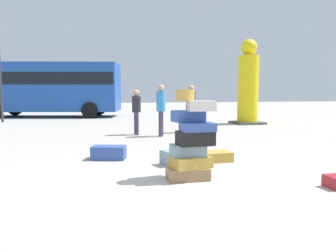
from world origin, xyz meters
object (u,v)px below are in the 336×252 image
(suitcase_tower, at_px, (191,143))
(yellow_dummy_statue, at_px, (248,87))
(person_bearded_onlooker, at_px, (161,106))
(person_passerby_in_red, at_px, (136,108))
(parked_bus, at_px, (49,86))
(suitcase_slate_left_side, at_px, (179,157))
(suitcase_tan_foreground_near, at_px, (214,157))
(person_tourist_with_camera, at_px, (191,104))
(suitcase_navy_upright_blue, at_px, (109,153))

(suitcase_tower, relative_size, yellow_dummy_statue, 0.39)
(person_bearded_onlooker, relative_size, person_passerby_in_red, 1.11)
(person_bearded_onlooker, bearing_deg, parked_bus, -131.46)
(suitcase_slate_left_side, height_order, person_bearded_onlooker, person_bearded_onlooker)
(suitcase_tan_foreground_near, relative_size, suitcase_slate_left_side, 1.01)
(person_bearded_onlooker, relative_size, person_tourist_with_camera, 1.00)
(yellow_dummy_statue, bearing_deg, person_tourist_with_camera, -144.52)
(person_passerby_in_red, relative_size, parked_bus, 0.18)
(suitcase_slate_left_side, relative_size, person_passerby_in_red, 0.44)
(suitcase_tan_foreground_near, height_order, person_passerby_in_red, person_passerby_in_red)
(suitcase_slate_left_side, relative_size, person_tourist_with_camera, 0.40)
(person_tourist_with_camera, relative_size, person_passerby_in_red, 1.11)
(person_passerby_in_red, bearing_deg, yellow_dummy_statue, 112.44)
(suitcase_navy_upright_blue, distance_m, person_bearded_onlooker, 3.90)
(yellow_dummy_statue, bearing_deg, person_bearded_onlooker, -145.76)
(suitcase_tan_foreground_near, height_order, suitcase_slate_left_side, suitcase_slate_left_side)
(suitcase_tower, bearing_deg, parked_bus, 105.31)
(person_passerby_in_red, bearing_deg, suitcase_slate_left_side, -0.45)
(suitcase_navy_upright_blue, relative_size, person_bearded_onlooker, 0.42)
(person_bearded_onlooker, bearing_deg, suitcase_tan_foreground_near, 27.24)
(suitcase_navy_upright_blue, bearing_deg, suitcase_slate_left_side, -14.44)
(suitcase_slate_left_side, bearing_deg, person_passerby_in_red, 74.85)
(person_tourist_with_camera, bearing_deg, suitcase_navy_upright_blue, -38.11)
(suitcase_tan_foreground_near, height_order, person_tourist_with_camera, person_tourist_with_camera)
(suitcase_navy_upright_blue, height_order, parked_bus, parked_bus)
(person_passerby_in_red, bearing_deg, parked_bus, -160.31)
(suitcase_tower, height_order, suitcase_slate_left_side, suitcase_tower)
(suitcase_tan_foreground_near, bearing_deg, person_passerby_in_red, 100.52)
(suitcase_navy_upright_blue, xyz_separation_m, person_tourist_with_camera, (3.13, 4.06, 0.88))
(suitcase_tan_foreground_near, xyz_separation_m, person_bearded_onlooker, (-0.30, 4.05, 0.92))
(person_passerby_in_red, height_order, parked_bus, parked_bus)
(person_tourist_with_camera, bearing_deg, suitcase_tan_foreground_near, -11.89)
(person_tourist_with_camera, relative_size, parked_bus, 0.20)
(suitcase_slate_left_side, height_order, person_passerby_in_red, person_passerby_in_red)
(suitcase_tan_foreground_near, height_order, suitcase_navy_upright_blue, suitcase_navy_upright_blue)
(suitcase_slate_left_side, distance_m, yellow_dummy_statue, 9.21)
(suitcase_navy_upright_blue, distance_m, person_passerby_in_red, 4.12)
(suitcase_tan_foreground_near, distance_m, person_tourist_with_camera, 4.98)
(suitcase_tower, distance_m, person_tourist_with_camera, 6.29)
(suitcase_tower, bearing_deg, yellow_dummy_statue, 57.68)
(suitcase_navy_upright_blue, height_order, person_tourist_with_camera, person_tourist_with_camera)
(person_tourist_with_camera, bearing_deg, suitcase_tower, -17.69)
(suitcase_tower, xyz_separation_m, person_bearded_onlooker, (0.59, 5.24, 0.41))
(suitcase_tan_foreground_near, height_order, parked_bus, parked_bus)
(suitcase_slate_left_side, bearing_deg, suitcase_tan_foreground_near, -13.38)
(yellow_dummy_statue, bearing_deg, suitcase_navy_upright_blue, -135.35)
(suitcase_tan_foreground_near, bearing_deg, suitcase_navy_upright_blue, 159.00)
(suitcase_slate_left_side, height_order, parked_bus, parked_bus)
(suitcase_navy_upright_blue, xyz_separation_m, yellow_dummy_statue, (6.66, 6.57, 1.57))
(suitcase_tower, relative_size, suitcase_slate_left_side, 2.17)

